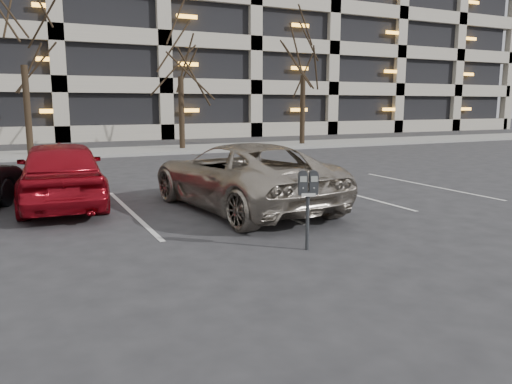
{
  "coord_description": "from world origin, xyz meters",
  "views": [
    {
      "loc": [
        -3.48,
        -8.32,
        2.29
      ],
      "look_at": [
        -0.03,
        -1.08,
        0.88
      ],
      "focal_mm": 35.0,
      "sensor_mm": 36.0,
      "label": 1
    }
  ],
  "objects_px": {
    "tree_c": "(179,30)",
    "car_red": "(61,173)",
    "suv_silver": "(241,176)",
    "tree_d": "(304,31)",
    "tree_b": "(19,6)",
    "parking_meter": "(308,191)"
  },
  "relations": [
    {
      "from": "tree_c",
      "to": "car_red",
      "type": "relative_size",
      "value": 1.79
    },
    {
      "from": "suv_silver",
      "to": "car_red",
      "type": "distance_m",
      "value": 4.07
    },
    {
      "from": "tree_c",
      "to": "tree_d",
      "type": "xyz_separation_m",
      "value": [
        7.0,
        0.0,
        0.38
      ]
    },
    {
      "from": "tree_b",
      "to": "suv_silver",
      "type": "bearing_deg",
      "value": -74.67
    },
    {
      "from": "suv_silver",
      "to": "car_red",
      "type": "relative_size",
      "value": 1.22
    },
    {
      "from": "parking_meter",
      "to": "car_red",
      "type": "bearing_deg",
      "value": 142.23
    },
    {
      "from": "parking_meter",
      "to": "suv_silver",
      "type": "relative_size",
      "value": 0.23
    },
    {
      "from": "parking_meter",
      "to": "tree_c",
      "type": "bearing_deg",
      "value": 100.26
    },
    {
      "from": "tree_d",
      "to": "parking_meter",
      "type": "relative_size",
      "value": 6.9
    },
    {
      "from": "suv_silver",
      "to": "car_red",
      "type": "bearing_deg",
      "value": -34.97
    },
    {
      "from": "suv_silver",
      "to": "car_red",
      "type": "height_order",
      "value": "car_red"
    },
    {
      "from": "tree_b",
      "to": "parking_meter",
      "type": "relative_size",
      "value": 7.06
    },
    {
      "from": "tree_c",
      "to": "suv_silver",
      "type": "relative_size",
      "value": 1.47
    },
    {
      "from": "tree_d",
      "to": "suv_silver",
      "type": "xyz_separation_m",
      "value": [
        -10.07,
        -14.33,
        -5.5
      ]
    },
    {
      "from": "tree_b",
      "to": "parking_meter",
      "type": "distance_m",
      "value": 18.89
    },
    {
      "from": "tree_b",
      "to": "car_red",
      "type": "bearing_deg",
      "value": -88.42
    },
    {
      "from": "tree_b",
      "to": "tree_c",
      "type": "height_order",
      "value": "tree_b"
    },
    {
      "from": "suv_silver",
      "to": "car_red",
      "type": "xyz_separation_m",
      "value": [
        -3.58,
        1.94,
        0.04
      ]
    },
    {
      "from": "parking_meter",
      "to": "suv_silver",
      "type": "height_order",
      "value": "suv_silver"
    },
    {
      "from": "tree_c",
      "to": "tree_d",
      "type": "relative_size",
      "value": 0.94
    },
    {
      "from": "parking_meter",
      "to": "suv_silver",
      "type": "bearing_deg",
      "value": 105.04
    },
    {
      "from": "tree_b",
      "to": "suv_silver",
      "type": "height_order",
      "value": "tree_b"
    }
  ]
}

